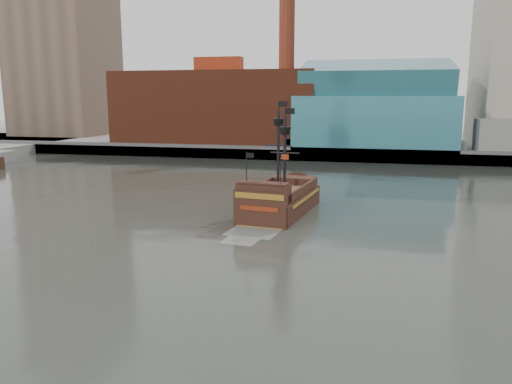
# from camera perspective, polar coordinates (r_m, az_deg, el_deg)

# --- Properties ---
(ground) EXTENTS (400.00, 400.00, 0.00)m
(ground) POSITION_cam_1_polar(r_m,az_deg,el_deg) (34.16, -4.74, -9.37)
(ground) COLOR #292C26
(ground) RESTS_ON ground
(promenade_far) EXTENTS (220.00, 60.00, 2.00)m
(promenade_far) POSITION_cam_1_polar(r_m,az_deg,el_deg) (123.36, 8.52, 5.64)
(promenade_far) COLOR slate
(promenade_far) RESTS_ON ground
(seawall) EXTENTS (220.00, 1.00, 2.60)m
(seawall) POSITION_cam_1_polar(r_m,az_deg,el_deg) (94.10, 7.02, 4.31)
(seawall) COLOR #4C4C49
(seawall) RESTS_ON ground
(skyline) EXTENTS (149.00, 45.00, 62.00)m
(skyline) POSITION_cam_1_polar(r_m,az_deg,el_deg) (115.86, 11.21, 16.91)
(skyline) COLOR brown
(skyline) RESTS_ON promenade_far
(pirate_ship) EXTENTS (6.85, 16.79, 12.21)m
(pirate_ship) POSITION_cam_1_polar(r_m,az_deg,el_deg) (51.31, 2.76, -1.21)
(pirate_ship) COLOR black
(pirate_ship) RESTS_ON ground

